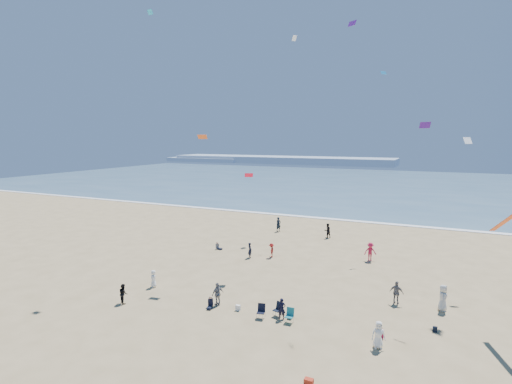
% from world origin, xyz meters
% --- Properties ---
extents(ocean, '(220.00, 100.00, 0.06)m').
position_xyz_m(ocean, '(0.00, 95.00, 0.03)').
color(ocean, '#476B84').
rests_on(ocean, ground).
extents(surf_line, '(220.00, 1.20, 0.08)m').
position_xyz_m(surf_line, '(0.00, 45.00, 0.04)').
color(surf_line, white).
rests_on(surf_line, ground).
extents(headland_far, '(110.00, 20.00, 3.20)m').
position_xyz_m(headland_far, '(-60.00, 170.00, 1.60)').
color(headland_far, '#7A8EA8').
rests_on(headland_far, ground).
extents(headland_near, '(40.00, 14.00, 2.00)m').
position_xyz_m(headland_near, '(-100.00, 165.00, 1.00)').
color(headland_near, '#7A8EA8').
rests_on(headland_near, ground).
extents(standing_flyers, '(22.63, 33.62, 1.92)m').
position_xyz_m(standing_flyers, '(2.72, 18.32, 0.86)').
color(standing_flyers, white).
rests_on(standing_flyers, ground).
extents(seated_group, '(20.23, 28.61, 0.84)m').
position_xyz_m(seated_group, '(2.24, 7.49, 0.42)').
color(seated_group, silver).
rests_on(seated_group, ground).
extents(chair_cluster, '(2.66, 1.53, 1.00)m').
position_xyz_m(chair_cluster, '(2.59, 9.94, 0.50)').
color(chair_cluster, black).
rests_on(chair_cluster, ground).
extents(white_tote, '(0.35, 0.20, 0.40)m').
position_xyz_m(white_tote, '(-0.41, 10.11, 0.20)').
color(white_tote, white).
rests_on(white_tote, ground).
extents(black_backpack, '(0.30, 0.22, 0.38)m').
position_xyz_m(black_backpack, '(3.45, 10.45, 0.19)').
color(black_backpack, black).
rests_on(black_backpack, ground).
extents(cooler, '(0.45, 0.30, 0.30)m').
position_xyz_m(cooler, '(6.86, 3.87, 0.15)').
color(cooler, '#B92F1A').
rests_on(cooler, ground).
extents(navy_bag, '(0.28, 0.18, 0.34)m').
position_xyz_m(navy_bag, '(12.56, 12.59, 0.17)').
color(navy_bag, black).
rests_on(navy_bag, ground).
extents(kites_aloft, '(38.58, 43.63, 28.99)m').
position_xyz_m(kites_aloft, '(11.94, 12.50, 14.87)').
color(kites_aloft, '#25B5E7').
rests_on(kites_aloft, ground).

